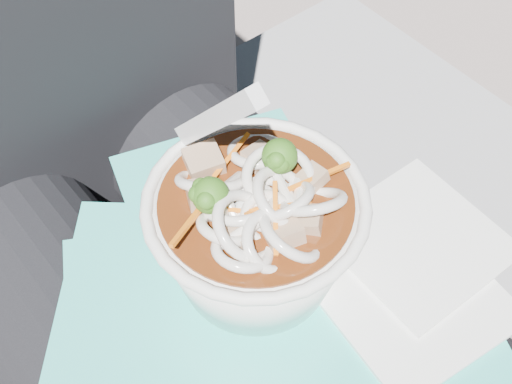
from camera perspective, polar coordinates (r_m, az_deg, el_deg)
stone_ledge at (r=0.94m, az=-6.42°, el=-14.21°), size 1.00×0.50×0.42m
lap at (r=0.62m, az=-0.70°, el=-13.34°), size 0.35×0.48×0.16m
person_body at (r=0.63m, az=-6.00°, el=-6.13°), size 0.34×0.94×0.98m
plastic_bag at (r=0.54m, az=0.82°, el=-9.21°), size 0.33×0.39×0.01m
napkins at (r=0.56m, az=12.60°, el=-6.41°), size 0.17×0.16×0.01m
udon_bowl at (r=0.50m, az=0.00°, el=-2.90°), size 0.18×0.18×0.20m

